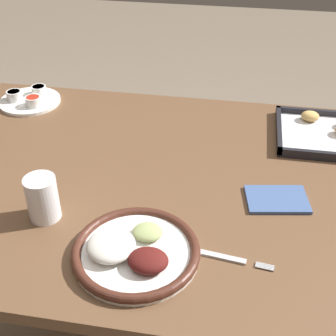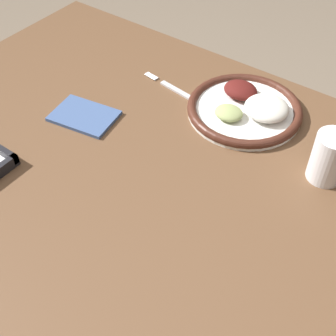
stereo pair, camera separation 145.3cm
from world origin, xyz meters
The scene contains 5 objects.
dining_table centered at (0.00, 0.00, 0.65)m, with size 1.28×0.85×0.75m.
dinner_plate centered at (-0.03, -0.26, 0.77)m, with size 0.25×0.25×0.04m.
fork centered at (0.13, -0.23, 0.76)m, with size 0.19×0.04×0.00m.
drinking_cup centered at (-0.24, -0.18, 0.80)m, with size 0.07×0.07×0.10m.
napkin centered at (0.25, -0.04, 0.76)m, with size 0.15×0.12×0.01m.
Camera 2 is at (-0.36, 0.49, 1.40)m, focal length 50.00 mm.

